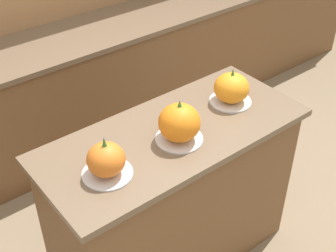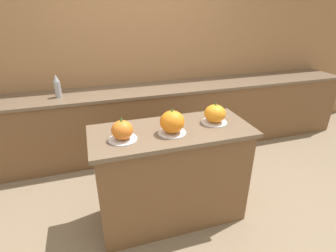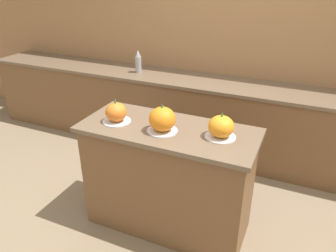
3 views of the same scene
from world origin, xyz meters
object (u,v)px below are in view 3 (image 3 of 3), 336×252
at_px(pumpkin_cake_left, 116,113).
at_px(pumpkin_cake_center, 162,120).
at_px(bottle_tall, 138,62).
at_px(pumpkin_cake_right, 221,127).

bearing_deg(pumpkin_cake_left, pumpkin_cake_center, -0.57).
distance_m(pumpkin_cake_center, bottle_tall, 1.64).
xyz_separation_m(pumpkin_cake_center, bottle_tall, (-0.94, 1.35, -0.00)).
bearing_deg(pumpkin_cake_right, pumpkin_cake_left, -174.51).
bearing_deg(bottle_tall, pumpkin_cake_center, -55.27).
bearing_deg(pumpkin_cake_right, pumpkin_cake_center, -168.87).
height_order(pumpkin_cake_center, bottle_tall, bottle_tall).
xyz_separation_m(pumpkin_cake_left, bottle_tall, (-0.54, 1.35, 0.01)).
bearing_deg(pumpkin_cake_right, bottle_tall, 136.84).
xyz_separation_m(pumpkin_cake_right, bottle_tall, (-1.35, 1.27, 0.01)).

